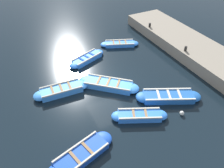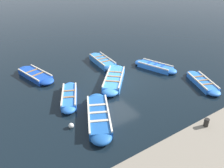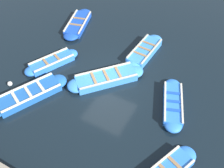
% 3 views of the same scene
% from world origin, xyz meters
% --- Properties ---
extents(ground_plane, '(120.00, 120.00, 0.00)m').
position_xyz_m(ground_plane, '(0.00, 0.00, 0.00)').
color(ground_plane, black).
extents(boat_broadside, '(4.03, 2.60, 0.45)m').
position_xyz_m(boat_broadside, '(-2.76, 2.92, 0.20)').
color(boat_broadside, '#1E59AD').
rests_on(boat_broadside, ground).
extents(boat_end_of_row, '(3.71, 1.87, 0.40)m').
position_xyz_m(boat_end_of_row, '(3.45, 4.24, 0.17)').
color(boat_end_of_row, '#1947B7').
rests_on(boat_end_of_row, ground).
extents(boat_outer_right, '(3.68, 3.43, 0.46)m').
position_xyz_m(boat_outer_right, '(0.00, 0.18, 0.20)').
color(boat_outer_right, '#3884E0').
rests_on(boat_outer_right, ground).
extents(boat_tucked, '(3.17, 2.00, 0.42)m').
position_xyz_m(boat_tucked, '(-0.33, 3.41, 0.18)').
color(boat_tucked, blue).
rests_on(boat_tucked, ground).
extents(boat_centre, '(3.32, 1.86, 0.41)m').
position_xyz_m(boat_centre, '(0.06, -3.39, 0.18)').
color(boat_centre, blue).
rests_on(boat_centre, ground).
extents(boat_inner_gap, '(3.56, 1.14, 0.47)m').
position_xyz_m(boat_inner_gap, '(2.91, -0.67, 0.20)').
color(boat_inner_gap, '#3884E0').
rests_on(boat_inner_gap, ground).
extents(boat_far_corner, '(3.30, 1.99, 0.36)m').
position_xyz_m(boat_far_corner, '(-3.30, -4.29, 0.15)').
color(boat_far_corner, blue).
rests_on(boat_far_corner, ground).
extents(bollard_mid_north, '(0.20, 0.20, 0.35)m').
position_xyz_m(bollard_mid_north, '(-6.52, 0.00, 1.05)').
color(bollard_mid_north, black).
rests_on(bollard_mid_north, quay_wall).
extents(buoy_orange_near, '(0.25, 0.25, 0.25)m').
position_xyz_m(buoy_orange_near, '(-2.63, 4.32, 0.13)').
color(buoy_orange_near, silver).
rests_on(buoy_orange_near, ground).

